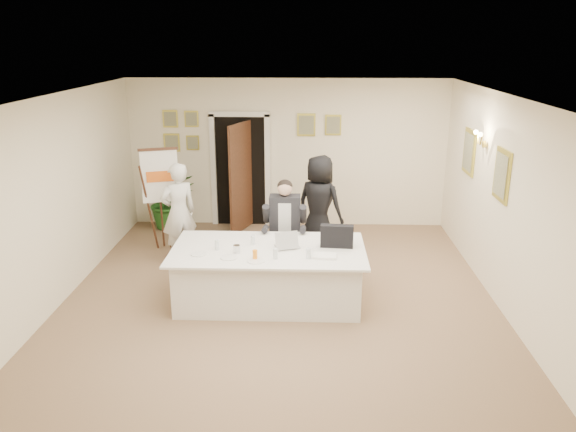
% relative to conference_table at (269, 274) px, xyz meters
% --- Properties ---
extents(floor, '(7.00, 7.00, 0.00)m').
position_rel_conference_table_xyz_m(floor, '(0.14, -0.09, -0.39)').
color(floor, brown).
rests_on(floor, ground).
extents(ceiling, '(6.00, 7.00, 0.02)m').
position_rel_conference_table_xyz_m(ceiling, '(0.14, -0.09, 2.41)').
color(ceiling, white).
rests_on(ceiling, wall_back).
extents(wall_back, '(6.00, 0.10, 2.80)m').
position_rel_conference_table_xyz_m(wall_back, '(0.14, 3.41, 1.01)').
color(wall_back, white).
rests_on(wall_back, floor).
extents(wall_front, '(6.00, 0.10, 2.80)m').
position_rel_conference_table_xyz_m(wall_front, '(0.14, -3.59, 1.01)').
color(wall_front, white).
rests_on(wall_front, floor).
extents(wall_left, '(0.10, 7.00, 2.80)m').
position_rel_conference_table_xyz_m(wall_left, '(-2.86, -0.09, 1.01)').
color(wall_left, white).
rests_on(wall_left, floor).
extents(wall_right, '(0.10, 7.00, 2.80)m').
position_rel_conference_table_xyz_m(wall_right, '(3.14, -0.09, 1.01)').
color(wall_right, white).
rests_on(wall_right, floor).
extents(doorway, '(1.14, 0.86, 2.20)m').
position_rel_conference_table_xyz_m(doorway, '(-0.74, 3.23, 0.65)').
color(doorway, black).
rests_on(doorway, floor).
extents(pictures_back_wall, '(3.40, 0.06, 0.80)m').
position_rel_conference_table_xyz_m(pictures_back_wall, '(-0.66, 3.38, 1.46)').
color(pictures_back_wall, gold).
rests_on(pictures_back_wall, wall_back).
extents(pictures_right_wall, '(0.06, 2.20, 0.80)m').
position_rel_conference_table_xyz_m(pictures_right_wall, '(3.11, 1.11, 1.36)').
color(pictures_right_wall, gold).
rests_on(pictures_right_wall, wall_right).
extents(wall_sconce, '(0.20, 0.30, 0.24)m').
position_rel_conference_table_xyz_m(wall_sconce, '(3.04, 1.11, 1.71)').
color(wall_sconce, gold).
rests_on(wall_sconce, wall_right).
extents(conference_table, '(2.62, 1.40, 0.78)m').
position_rel_conference_table_xyz_m(conference_table, '(0.00, 0.00, 0.00)').
color(conference_table, white).
rests_on(conference_table, floor).
extents(seated_man, '(0.78, 0.82, 1.49)m').
position_rel_conference_table_xyz_m(seated_man, '(0.18, 1.01, 0.35)').
color(seated_man, black).
rests_on(seated_man, floor).
extents(flip_chart, '(0.63, 0.47, 1.74)m').
position_rel_conference_table_xyz_m(flip_chart, '(-1.95, 1.94, 0.41)').
color(flip_chart, '#301D0F').
rests_on(flip_chart, floor).
extents(standing_man, '(0.71, 0.66, 1.63)m').
position_rel_conference_table_xyz_m(standing_man, '(-1.55, 1.47, 0.42)').
color(standing_man, silver).
rests_on(standing_man, floor).
extents(standing_woman, '(0.97, 0.87, 1.68)m').
position_rel_conference_table_xyz_m(standing_woman, '(0.73, 1.91, 0.44)').
color(standing_woman, black).
rests_on(standing_woman, floor).
extents(potted_palm, '(1.25, 1.20, 1.07)m').
position_rel_conference_table_xyz_m(potted_palm, '(-2.11, 3.11, 0.14)').
color(potted_palm, '#225E1F').
rests_on(potted_palm, floor).
extents(laptop, '(0.41, 0.43, 0.28)m').
position_rel_conference_table_xyz_m(laptop, '(0.25, 0.07, 0.52)').
color(laptop, '#B7BABC').
rests_on(laptop, conference_table).
extents(laptop_bag, '(0.46, 0.16, 0.31)m').
position_rel_conference_table_xyz_m(laptop_bag, '(0.93, 0.09, 0.54)').
color(laptop_bag, black).
rests_on(laptop_bag, conference_table).
extents(paper_stack, '(0.32, 0.24, 0.03)m').
position_rel_conference_table_xyz_m(paper_stack, '(0.76, -0.28, 0.40)').
color(paper_stack, white).
rests_on(paper_stack, conference_table).
extents(plate_left, '(0.22, 0.22, 0.01)m').
position_rel_conference_table_xyz_m(plate_left, '(-0.90, -0.25, 0.39)').
color(plate_left, white).
rests_on(plate_left, conference_table).
extents(plate_mid, '(0.29, 0.29, 0.01)m').
position_rel_conference_table_xyz_m(plate_mid, '(-0.49, -0.36, 0.39)').
color(plate_mid, white).
rests_on(plate_mid, conference_table).
extents(plate_near, '(0.24, 0.24, 0.01)m').
position_rel_conference_table_xyz_m(plate_near, '(-0.13, -0.46, 0.39)').
color(plate_near, white).
rests_on(plate_near, conference_table).
extents(glass_a, '(0.07, 0.07, 0.14)m').
position_rel_conference_table_xyz_m(glass_a, '(-0.69, -0.07, 0.45)').
color(glass_a, silver).
rests_on(glass_a, conference_table).
extents(glass_b, '(0.07, 0.07, 0.14)m').
position_rel_conference_table_xyz_m(glass_b, '(0.12, -0.36, 0.45)').
color(glass_b, silver).
rests_on(glass_b, conference_table).
extents(glass_c, '(0.08, 0.08, 0.14)m').
position_rel_conference_table_xyz_m(glass_c, '(0.54, -0.34, 0.45)').
color(glass_c, silver).
rests_on(glass_c, conference_table).
extents(glass_d, '(0.07, 0.07, 0.14)m').
position_rel_conference_table_xyz_m(glass_d, '(-0.22, 0.14, 0.45)').
color(glass_d, silver).
rests_on(glass_d, conference_table).
extents(oj_glass, '(0.08, 0.08, 0.13)m').
position_rel_conference_table_xyz_m(oj_glass, '(-0.14, -0.40, 0.45)').
color(oj_glass, orange).
rests_on(oj_glass, conference_table).
extents(steel_jug, '(0.11, 0.11, 0.11)m').
position_rel_conference_table_xyz_m(steel_jug, '(-0.41, -0.18, 0.44)').
color(steel_jug, silver).
rests_on(steel_jug, conference_table).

